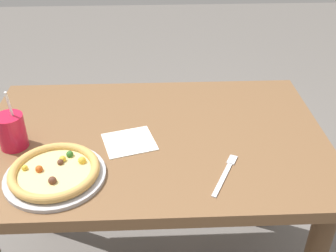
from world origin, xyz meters
name	(u,v)px	position (x,y,z in m)	size (l,w,h in m)	color
dining_table	(155,164)	(0.00, 0.00, 0.62)	(1.16, 0.77, 0.75)	brown
pizza_near	(56,172)	(-0.29, -0.21, 0.77)	(0.29, 0.29, 0.04)	#B7B7BC
drink_cup_colored	(13,131)	(-0.45, -0.04, 0.81)	(0.09, 0.09, 0.20)	red
paper_napkin	(130,142)	(-0.08, -0.04, 0.75)	(0.16, 0.14, 0.00)	white
fork	(227,173)	(0.21, -0.21, 0.75)	(0.11, 0.19, 0.00)	silver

